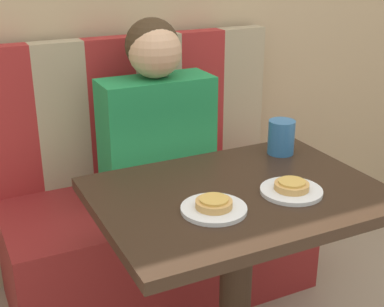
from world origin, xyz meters
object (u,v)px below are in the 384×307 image
at_px(person, 156,111).
at_px(plate_left, 214,209).
at_px(pizza_right, 292,185).
at_px(pizza_left, 214,203).
at_px(plate_right, 291,191).
at_px(drinking_cup, 281,137).

height_order(person, plate_left, person).
xyz_separation_m(plate_left, pizza_right, (0.25, 0.00, 0.02)).
distance_m(plate_left, pizza_left, 0.02).
distance_m(plate_left, plate_right, 0.25).
height_order(person, drinking_cup, person).
bearing_deg(plate_right, drinking_cup, 60.78).
bearing_deg(pizza_right, plate_right, -90.00).
bearing_deg(pizza_right, drinking_cup, 60.78).
bearing_deg(pizza_left, pizza_right, 0.00).
height_order(pizza_right, drinking_cup, drinking_cup).
xyz_separation_m(pizza_left, pizza_right, (0.25, 0.00, 0.00)).
height_order(plate_right, pizza_left, pizza_left).
xyz_separation_m(plate_left, plate_right, (0.25, 0.00, 0.00)).
bearing_deg(pizza_left, person, 79.80).
relative_size(person, plate_left, 3.84).
bearing_deg(drinking_cup, pizza_right, -119.22).
xyz_separation_m(pizza_right, drinking_cup, (0.15, 0.27, 0.03)).
relative_size(plate_right, pizza_right, 1.80).
xyz_separation_m(pizza_left, drinking_cup, (0.40, 0.27, 0.03)).
height_order(plate_right, pizza_right, pizza_right).
height_order(plate_left, pizza_left, pizza_left).
xyz_separation_m(person, plate_right, (0.13, -0.70, -0.06)).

